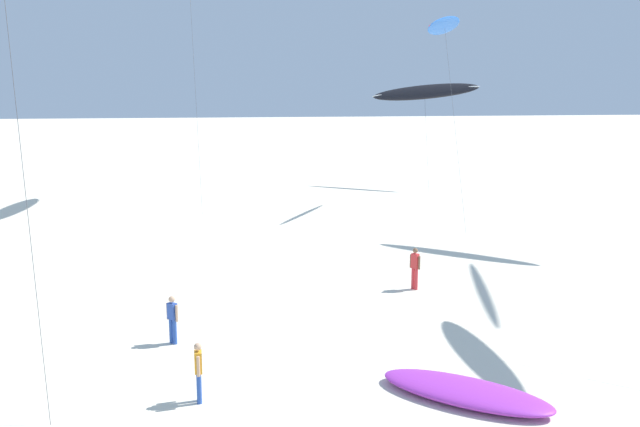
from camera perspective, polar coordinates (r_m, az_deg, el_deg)
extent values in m
cylinder|color=#4C4C51|center=(19.83, -22.91, 5.31)|extent=(1.33, 3.18, 14.12)
ellipsoid|color=black|center=(57.22, 8.38, 9.61)|extent=(7.94, 4.96, 2.15)
ellipsoid|color=white|center=(57.22, 8.38, 9.65)|extent=(7.84, 4.40, 1.35)
cylinder|color=#4C4C51|center=(54.66, 8.55, 5.59)|extent=(0.91, 5.53, 7.33)
ellipsoid|color=blue|center=(48.20, 9.96, 14.62)|extent=(4.60, 6.88, 1.81)
ellipsoid|color=red|center=(48.20, 9.96, 14.65)|extent=(4.12, 6.61, 0.98)
cylinder|color=#4C4C51|center=(44.03, 10.73, 7.17)|extent=(0.83, 8.45, 11.83)
cylinder|color=#4C4C51|center=(47.89, -9.93, 9.30)|extent=(0.68, 5.50, 14.85)
ellipsoid|color=purple|center=(20.46, 11.60, -13.82)|extent=(4.94, 4.38, 0.43)
ellipsoid|color=green|center=(20.46, 11.60, -13.77)|extent=(2.66, 2.54, 0.26)
cylinder|color=#284CA3|center=(24.34, -11.84, -9.18)|extent=(0.14, 0.14, 0.86)
cylinder|color=#284CA3|center=(24.22, -11.56, -9.27)|extent=(0.14, 0.14, 0.86)
cube|color=#2D4CA5|center=(24.05, -11.76, -7.66)|extent=(0.36, 0.35, 0.54)
cylinder|color=tan|center=(24.21, -12.11, -7.65)|extent=(0.09, 0.09, 0.56)
cylinder|color=tan|center=(23.92, -11.41, -7.85)|extent=(0.09, 0.09, 0.56)
sphere|color=tan|center=(23.93, -11.80, -6.74)|extent=(0.21, 0.21, 0.21)
cylinder|color=#284CA3|center=(20.02, -9.66, -13.67)|extent=(0.14, 0.14, 0.86)
cylinder|color=#284CA3|center=(20.17, -9.67, -13.47)|extent=(0.14, 0.14, 0.86)
cube|color=orange|center=(19.80, -9.73, -11.65)|extent=(0.22, 0.31, 0.60)
cylinder|color=tan|center=(19.62, -9.72, -12.00)|extent=(0.09, 0.09, 0.56)
cylinder|color=tan|center=(20.01, -9.73, -11.53)|extent=(0.09, 0.09, 0.56)
sphere|color=tan|center=(19.64, -9.77, -10.48)|extent=(0.21, 0.21, 0.21)
cylinder|color=red|center=(29.75, 7.72, -5.24)|extent=(0.14, 0.14, 0.91)
cylinder|color=red|center=(29.84, 7.46, -5.18)|extent=(0.14, 0.14, 0.91)
cube|color=red|center=(29.60, 7.63, -3.79)|extent=(0.35, 0.36, 0.62)
cylinder|color=brown|center=(29.49, 7.96, -3.93)|extent=(0.09, 0.09, 0.56)
cylinder|color=brown|center=(29.72, 7.29, -3.80)|extent=(0.09, 0.09, 0.56)
sphere|color=brown|center=(29.49, 7.65, -2.96)|extent=(0.21, 0.21, 0.21)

